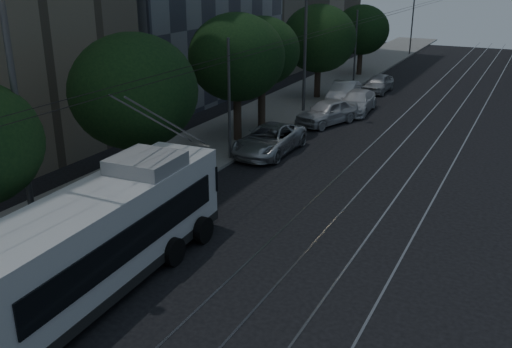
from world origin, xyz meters
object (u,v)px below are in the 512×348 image
object	(u,v)px
pickup_silver	(269,140)
car_white_c	(344,93)
car_white_b	(357,102)
streetlamp_near	(22,71)
car_white_a	(327,112)
trolleybus	(94,242)
streetlamp_far	(312,22)
car_white_d	(378,83)

from	to	relation	value
pickup_silver	car_white_c	bearing A→B (deg)	90.89
car_white_b	streetlamp_near	size ratio (longest dim) A/B	0.45
car_white_a	car_white_b	xyz separation A→B (m)	(0.71, 3.76, -0.07)
car_white_b	pickup_silver	bearing A→B (deg)	-100.65
pickup_silver	trolleybus	bearing A→B (deg)	-85.24
trolleybus	car_white_a	world-z (taller)	trolleybus
car_white_a	pickup_silver	bearing A→B (deg)	-75.81
trolleybus	car_white_c	bearing A→B (deg)	89.81
streetlamp_near	streetlamp_far	bearing A→B (deg)	90.03
streetlamp_near	car_white_d	bearing A→B (deg)	85.94
car_white_c	streetlamp_far	bearing A→B (deg)	-113.38
pickup_silver	car_white_c	size ratio (longest dim) A/B	1.11
trolleybus	streetlamp_far	bearing A→B (deg)	93.03
pickup_silver	streetlamp_far	size ratio (longest dim) A/B	0.53
trolleybus	streetlamp_far	size ratio (longest dim) A/B	1.20
trolleybus	car_white_a	distance (m)	21.16
car_white_d	streetlamp_near	distance (m)	31.96
streetlamp_near	streetlamp_far	size ratio (longest dim) A/B	1.09
car_white_d	car_white_a	bearing A→B (deg)	-90.58
pickup_silver	car_white_b	size ratio (longest dim) A/B	1.08
car_white_b	streetlamp_far	world-z (taller)	streetlamp_far
pickup_silver	streetlamp_near	bearing A→B (deg)	-95.31
car_white_c	streetlamp_near	bearing A→B (deg)	-98.86
pickup_silver	car_white_a	distance (m)	6.85
car_white_a	streetlamp_far	xyz separation A→B (m)	(-1.98, 2.02, 5.08)
car_white_c	streetlamp_near	distance (m)	26.98
pickup_silver	streetlamp_near	distance (m)	15.00
pickup_silver	car_white_d	distance (m)	17.55
car_white_a	car_white_c	distance (m)	5.77
car_white_c	streetlamp_far	size ratio (longest dim) A/B	0.48
car_white_c	streetlamp_near	xyz separation A→B (m)	(-1.11, -26.39, 5.53)
streetlamp_near	pickup_silver	bearing A→B (deg)	84.65
car_white_c	car_white_d	bearing A→B (deg)	70.98
car_white_b	streetlamp_near	bearing A→B (deg)	-99.46
pickup_silver	car_white_b	bearing A→B (deg)	82.59
car_white_b	car_white_d	bearing A→B (deg)	90.53
trolleybus	pickup_silver	xyz separation A→B (m)	(-1.18, 14.32, -0.88)
car_white_a	car_white_d	world-z (taller)	car_white_a
pickup_silver	car_white_b	world-z (taller)	pickup_silver
car_white_a	car_white_b	distance (m)	3.82
pickup_silver	car_white_d	bearing A→B (deg)	87.01
car_white_b	car_white_c	size ratio (longest dim) A/B	1.03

